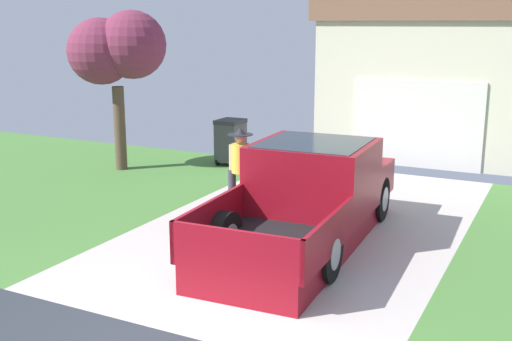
# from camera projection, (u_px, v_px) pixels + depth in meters

# --- Properties ---
(pickup_truck) EXTENTS (2.18, 5.10, 1.60)m
(pickup_truck) POSITION_uv_depth(u_px,v_px,m) (311.00, 197.00, 10.38)
(pickup_truck) COLOR maroon
(pickup_truck) RESTS_ON ground
(person_with_hat) EXTENTS (0.50, 0.46, 1.69)m
(person_with_hat) POSITION_uv_depth(u_px,v_px,m) (240.00, 167.00, 11.25)
(person_with_hat) COLOR #333842
(person_with_hat) RESTS_ON ground
(handbag) EXTENTS (0.39, 0.14, 0.42)m
(handbag) POSITION_uv_depth(u_px,v_px,m) (242.00, 219.00, 11.12)
(handbag) COLOR brown
(handbag) RESTS_ON ground
(house_with_garage) EXTENTS (8.79, 5.53, 4.17)m
(house_with_garage) POSITION_uv_depth(u_px,v_px,m) (499.00, 76.00, 16.82)
(house_with_garage) COLOR beige
(house_with_garage) RESTS_ON ground
(front_yard_tree) EXTENTS (2.26, 1.92, 3.80)m
(front_yard_tree) POSITION_uv_depth(u_px,v_px,m) (117.00, 49.00, 14.78)
(front_yard_tree) COLOR brown
(front_yard_tree) RESTS_ON ground
(wheeled_trash_bin) EXTENTS (0.60, 0.72, 1.14)m
(wheeled_trash_bin) POSITION_uv_depth(u_px,v_px,m) (231.00, 140.00, 15.82)
(wheeled_trash_bin) COLOR #424247
(wheeled_trash_bin) RESTS_ON ground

